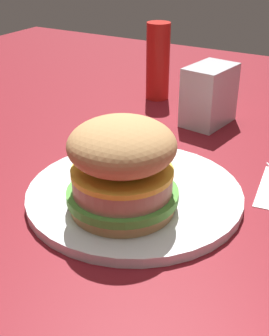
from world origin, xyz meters
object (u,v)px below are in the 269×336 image
(sandwich, at_px, (122,166))
(fries_pile, at_px, (129,165))
(ketchup_bottle, at_px, (158,62))
(plate, at_px, (135,194))
(napkin_dispenser, at_px, (209,95))

(sandwich, height_order, fries_pile, sandwich)
(fries_pile, bearing_deg, ketchup_bottle, 21.13)
(plate, height_order, napkin_dispenser, napkin_dispenser)
(sandwich, distance_m, ketchup_bottle, 0.41)
(sandwich, xyz_separation_m, ketchup_bottle, (0.38, 0.16, 0.01))
(napkin_dispenser, bearing_deg, fries_pile, -176.71)
(plate, height_order, sandwich, sandwich)
(napkin_dispenser, distance_m, ketchup_bottle, 0.15)
(fries_pile, xyz_separation_m, ketchup_bottle, (0.30, 0.11, 0.05))
(sandwich, relative_size, ketchup_bottle, 0.88)
(sandwich, xyz_separation_m, napkin_dispenser, (0.31, 0.02, -0.02))
(ketchup_bottle, bearing_deg, plate, -156.48)
(fries_pile, bearing_deg, plate, -143.02)
(plate, relative_size, fries_pile, 2.86)
(sandwich, bearing_deg, napkin_dispenser, 4.48)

